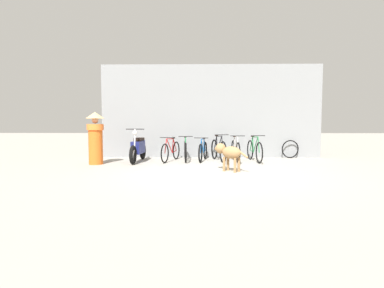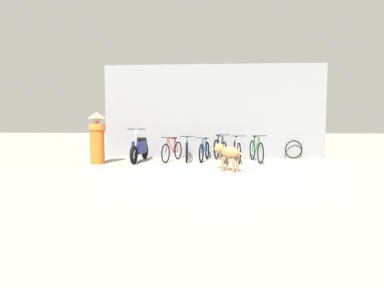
{
  "view_description": "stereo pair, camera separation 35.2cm",
  "coord_description": "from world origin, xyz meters",
  "px_view_note": "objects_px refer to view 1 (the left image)",
  "views": [
    {
      "loc": [
        -0.47,
        -7.39,
        1.27
      ],
      "look_at": [
        -0.65,
        1.41,
        0.65
      ],
      "focal_mm": 28.0,
      "sensor_mm": 36.0,
      "label": 1
    },
    {
      "loc": [
        -0.12,
        -7.38,
        1.27
      ],
      "look_at": [
        -0.65,
        1.41,
        0.65
      ],
      "focal_mm": 28.0,
      "sensor_mm": 36.0,
      "label": 2
    }
  ],
  "objects_px": {
    "bicycle_5": "(254,150)",
    "motorcycle": "(138,149)",
    "person_in_robes": "(95,136)",
    "spare_tire_left": "(290,149)",
    "bicycle_4": "(235,150)",
    "bicycle_1": "(185,151)",
    "bicycle_3": "(218,150)",
    "stray_dog": "(229,152)",
    "bicycle_0": "(171,151)",
    "bicycle_2": "(203,151)"
  },
  "relations": [
    {
      "from": "person_in_robes",
      "to": "stray_dog",
      "type": "bearing_deg",
      "value": -165.09
    },
    {
      "from": "bicycle_0",
      "to": "person_in_robes",
      "type": "height_order",
      "value": "person_in_robes"
    },
    {
      "from": "person_in_robes",
      "to": "spare_tire_left",
      "type": "relative_size",
      "value": 2.45
    },
    {
      "from": "bicycle_2",
      "to": "bicycle_4",
      "type": "relative_size",
      "value": 0.92
    },
    {
      "from": "bicycle_2",
      "to": "bicycle_3",
      "type": "height_order",
      "value": "bicycle_3"
    },
    {
      "from": "bicycle_3",
      "to": "stray_dog",
      "type": "distance_m",
      "value": 2.16
    },
    {
      "from": "bicycle_3",
      "to": "person_in_robes",
      "type": "distance_m",
      "value": 3.97
    },
    {
      "from": "bicycle_2",
      "to": "spare_tire_left",
      "type": "height_order",
      "value": "bicycle_2"
    },
    {
      "from": "bicycle_1",
      "to": "motorcycle",
      "type": "bearing_deg",
      "value": -82.97
    },
    {
      "from": "bicycle_1",
      "to": "person_in_robes",
      "type": "height_order",
      "value": "person_in_robes"
    },
    {
      "from": "person_in_robes",
      "to": "motorcycle",
      "type": "bearing_deg",
      "value": -119.63
    },
    {
      "from": "person_in_robes",
      "to": "spare_tire_left",
      "type": "xyz_separation_m",
      "value": [
        6.48,
        1.75,
        -0.54
      ]
    },
    {
      "from": "bicycle_3",
      "to": "bicycle_5",
      "type": "xyz_separation_m",
      "value": [
        1.18,
        -0.12,
        -0.0
      ]
    },
    {
      "from": "motorcycle",
      "to": "person_in_robes",
      "type": "relative_size",
      "value": 1.2
    },
    {
      "from": "bicycle_1",
      "to": "motorcycle",
      "type": "xyz_separation_m",
      "value": [
        -1.54,
        -0.28,
        0.09
      ]
    },
    {
      "from": "stray_dog",
      "to": "motorcycle",
      "type": "bearing_deg",
      "value": 6.62
    },
    {
      "from": "motorcycle",
      "to": "person_in_robes",
      "type": "distance_m",
      "value": 1.41
    },
    {
      "from": "bicycle_1",
      "to": "person_in_robes",
      "type": "distance_m",
      "value": 2.92
    },
    {
      "from": "bicycle_3",
      "to": "motorcycle",
      "type": "distance_m",
      "value": 2.66
    },
    {
      "from": "bicycle_5",
      "to": "person_in_robes",
      "type": "relative_size",
      "value": 1.06
    },
    {
      "from": "bicycle_0",
      "to": "bicycle_3",
      "type": "height_order",
      "value": "bicycle_3"
    },
    {
      "from": "bicycle_2",
      "to": "bicycle_3",
      "type": "bearing_deg",
      "value": 96.17
    },
    {
      "from": "motorcycle",
      "to": "bicycle_0",
      "type": "bearing_deg",
      "value": 101.54
    },
    {
      "from": "bicycle_3",
      "to": "bicycle_5",
      "type": "height_order",
      "value": "bicycle_3"
    },
    {
      "from": "bicycle_1",
      "to": "motorcycle",
      "type": "relative_size",
      "value": 0.84
    },
    {
      "from": "bicycle_3",
      "to": "stray_dog",
      "type": "relative_size",
      "value": 1.96
    },
    {
      "from": "bicycle_0",
      "to": "spare_tire_left",
      "type": "relative_size",
      "value": 2.47
    },
    {
      "from": "bicycle_0",
      "to": "person_in_robes",
      "type": "distance_m",
      "value": 2.44
    },
    {
      "from": "bicycle_0",
      "to": "bicycle_1",
      "type": "relative_size",
      "value": 1.01
    },
    {
      "from": "bicycle_5",
      "to": "person_in_robes",
      "type": "bearing_deg",
      "value": -87.12
    },
    {
      "from": "bicycle_5",
      "to": "person_in_robes",
      "type": "distance_m",
      "value": 5.1
    },
    {
      "from": "person_in_robes",
      "to": "spare_tire_left",
      "type": "bearing_deg",
      "value": -132.62
    },
    {
      "from": "bicycle_1",
      "to": "bicycle_5",
      "type": "height_order",
      "value": "bicycle_5"
    },
    {
      "from": "bicycle_0",
      "to": "spare_tire_left",
      "type": "bearing_deg",
      "value": 118.51
    },
    {
      "from": "bicycle_4",
      "to": "stray_dog",
      "type": "xyz_separation_m",
      "value": [
        -0.43,
        -2.03,
        0.13
      ]
    },
    {
      "from": "bicycle_0",
      "to": "bicycle_2",
      "type": "relative_size",
      "value": 1.01
    },
    {
      "from": "person_in_robes",
      "to": "spare_tire_left",
      "type": "height_order",
      "value": "person_in_robes"
    },
    {
      "from": "bicycle_3",
      "to": "motorcycle",
      "type": "xyz_separation_m",
      "value": [
        -2.65,
        -0.28,
        0.06
      ]
    },
    {
      "from": "bicycle_0",
      "to": "stray_dog",
      "type": "bearing_deg",
      "value": 55.98
    },
    {
      "from": "bicycle_3",
      "to": "spare_tire_left",
      "type": "relative_size",
      "value": 2.57
    },
    {
      "from": "bicycle_0",
      "to": "bicycle_4",
      "type": "bearing_deg",
      "value": 105.67
    },
    {
      "from": "bicycle_0",
      "to": "bicycle_4",
      "type": "xyz_separation_m",
      "value": [
        2.14,
        -0.01,
        0.02
      ]
    },
    {
      "from": "bicycle_0",
      "to": "person_in_robes",
      "type": "relative_size",
      "value": 1.01
    },
    {
      "from": "bicycle_4",
      "to": "stray_dog",
      "type": "height_order",
      "value": "bicycle_4"
    },
    {
      "from": "bicycle_5",
      "to": "motorcycle",
      "type": "relative_size",
      "value": 0.89
    },
    {
      "from": "bicycle_1",
      "to": "spare_tire_left",
      "type": "height_order",
      "value": "bicycle_1"
    },
    {
      "from": "bicycle_4",
      "to": "spare_tire_left",
      "type": "bearing_deg",
      "value": 112.8
    },
    {
      "from": "bicycle_0",
      "to": "motorcycle",
      "type": "bearing_deg",
      "value": -64.95
    },
    {
      "from": "bicycle_2",
      "to": "bicycle_5",
      "type": "height_order",
      "value": "bicycle_5"
    },
    {
      "from": "bicycle_3",
      "to": "bicycle_2",
      "type": "bearing_deg",
      "value": -106.5
    }
  ]
}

